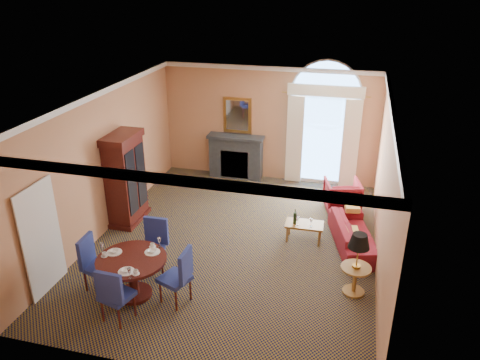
% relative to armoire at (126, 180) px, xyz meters
% --- Properties ---
extents(ground, '(7.50, 7.50, 0.00)m').
position_rel_armoire_xyz_m(ground, '(2.72, -0.40, -1.04)').
color(ground, black).
rests_on(ground, ground).
extents(room_envelope, '(6.04, 7.52, 3.45)m').
position_rel_armoire_xyz_m(room_envelope, '(2.69, 0.27, 1.47)').
color(room_envelope, tan).
rests_on(room_envelope, ground).
extents(armoire, '(0.62, 1.10, 2.17)m').
position_rel_armoire_xyz_m(armoire, '(0.00, 0.00, 0.00)').
color(armoire, '#37100C').
rests_on(armoire, ground).
extents(dining_table, '(1.26, 1.26, 0.99)m').
position_rel_armoire_xyz_m(dining_table, '(1.41, -2.62, -0.46)').
color(dining_table, '#37100C').
rests_on(dining_table, ground).
extents(dining_chair_north, '(0.61, 0.61, 1.08)m').
position_rel_armoire_xyz_m(dining_chair_north, '(1.44, -1.71, -0.43)').
color(dining_chair_north, navy).
rests_on(dining_chair_north, ground).
extents(dining_chair_south, '(0.59, 0.59, 1.08)m').
position_rel_armoire_xyz_m(dining_chair_south, '(1.45, -3.38, -0.43)').
color(dining_chair_south, navy).
rests_on(dining_chair_south, ground).
extents(dining_chair_east, '(0.63, 0.63, 1.08)m').
position_rel_armoire_xyz_m(dining_chair_east, '(2.32, -2.58, -0.43)').
color(dining_chair_east, navy).
rests_on(dining_chair_east, ground).
extents(dining_chair_west, '(0.60, 0.60, 1.08)m').
position_rel_armoire_xyz_m(dining_chair_west, '(0.61, -2.60, -0.43)').
color(dining_chair_west, navy).
rests_on(dining_chair_west, ground).
extents(sofa, '(1.27, 2.12, 0.58)m').
position_rel_armoire_xyz_m(sofa, '(5.27, 0.12, -0.75)').
color(sofa, maroon).
rests_on(sofa, ground).
extents(armchair, '(1.02, 1.03, 0.78)m').
position_rel_armoire_xyz_m(armchair, '(4.90, 1.82, -0.66)').
color(armchair, maroon).
rests_on(armchair, ground).
extents(coffee_table, '(0.84, 0.48, 0.77)m').
position_rel_armoire_xyz_m(coffee_table, '(4.17, 0.08, -0.65)').
color(coffee_table, olive).
rests_on(coffee_table, ground).
extents(side_table, '(0.56, 0.56, 1.22)m').
position_rel_armoire_xyz_m(side_table, '(5.32, -1.53, -0.25)').
color(side_table, olive).
rests_on(side_table, ground).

